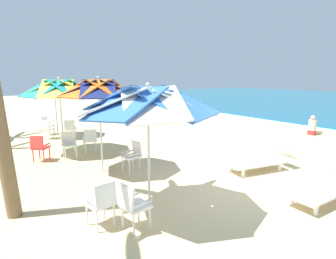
{
  "coord_description": "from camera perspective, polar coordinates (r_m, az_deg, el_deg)",
  "views": [
    {
      "loc": [
        4.09,
        -5.22,
        2.68
      ],
      "look_at": [
        -2.97,
        -0.26,
        1.0
      ],
      "focal_mm": 29.13,
      "sensor_mm": 36.0,
      "label": 1
    }
  ],
  "objects": [
    {
      "name": "plastic_chair_1",
      "position": [
        4.96,
        -7.43,
        -15.22
      ],
      "size": [
        0.49,
        0.51,
        0.87
      ],
      "color": "white",
      "rests_on": "ground"
    },
    {
      "name": "plastic_chair_0",
      "position": [
        5.15,
        -13.67,
        -14.39
      ],
      "size": [
        0.53,
        0.51,
        0.87
      ],
      "color": "white",
      "rests_on": "ground"
    },
    {
      "name": "plastic_chair_4",
      "position": [
        10.05,
        -16.05,
        -1.96
      ],
      "size": [
        0.53,
        0.5,
        0.87
      ],
      "color": "white",
      "rests_on": "ground"
    },
    {
      "name": "beach_umbrella_3",
      "position": [
        13.04,
        -22.69,
        7.91
      ],
      "size": [
        2.11,
        2.11,
        2.5
      ],
      "color": "silver",
      "rests_on": "ground"
    },
    {
      "name": "beach_umbrella_2",
      "position": [
        10.1,
        -21.79,
        7.98
      ],
      "size": [
        2.58,
        2.58,
        2.67
      ],
      "color": "silver",
      "rests_on": "ground"
    },
    {
      "name": "plastic_chair_7",
      "position": [
        13.91,
        -24.02,
        1.04
      ],
      "size": [
        0.63,
        0.63,
        0.87
      ],
      "color": "white",
      "rests_on": "ground"
    },
    {
      "name": "plastic_chair_3",
      "position": [
        9.67,
        -20.02,
        -2.7
      ],
      "size": [
        0.5,
        0.48,
        0.87
      ],
      "color": "white",
      "rests_on": "ground"
    },
    {
      "name": "plastic_chair_2",
      "position": [
        7.88,
        -7.33,
        -5.16
      ],
      "size": [
        0.48,
        0.51,
        0.87
      ],
      "color": "white",
      "rests_on": "ground"
    },
    {
      "name": "beachgoer_seated",
      "position": [
        14.47,
        28.17,
        0.21
      ],
      "size": [
        0.3,
        0.93,
        0.92
      ],
      "color": "red",
      "rests_on": "ground"
    },
    {
      "name": "plastic_chair_6",
      "position": [
        12.9,
        -24.12,
        0.31
      ],
      "size": [
        0.63,
        0.63,
        0.87
      ],
      "color": "white",
      "rests_on": "ground"
    },
    {
      "name": "sun_lounger_1",
      "position": [
        8.38,
        19.03,
        -6.23
      ],
      "size": [
        1.07,
        2.23,
        0.62
      ],
      "color": "white",
      "rests_on": "ground"
    },
    {
      "name": "beach_umbrella_1",
      "position": [
        7.67,
        -14.29,
        8.24
      ],
      "size": [
        2.24,
        2.24,
        2.7
      ],
      "color": "silver",
      "rests_on": "ground"
    },
    {
      "name": "ground_plane",
      "position": [
        7.15,
        15.92,
        -11.44
      ],
      "size": [
        80.0,
        80.0,
        0.0
      ],
      "primitive_type": "plane",
      "color": "#D3B784"
    },
    {
      "name": "beach_umbrella_0",
      "position": [
        5.03,
        -4.2,
        5.83
      ],
      "size": [
        2.61,
        2.61,
        2.58
      ],
      "color": "silver",
      "rests_on": "ground"
    },
    {
      "name": "plastic_chair_5",
      "position": [
        9.59,
        -25.3,
        -3.22
      ],
      "size": [
        0.63,
        0.63,
        0.87
      ],
      "color": "red",
      "rests_on": "ground"
    },
    {
      "name": "plastic_chair_8",
      "position": [
        12.4,
        -19.76,
        0.23
      ],
      "size": [
        0.61,
        0.59,
        0.87
      ],
      "color": "white",
      "rests_on": "ground"
    },
    {
      "name": "sun_lounger_0",
      "position": [
        7.03,
        30.29,
        -10.52
      ],
      "size": [
        0.72,
        2.17,
        0.62
      ],
      "color": "white",
      "rests_on": "ground"
    }
  ]
}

